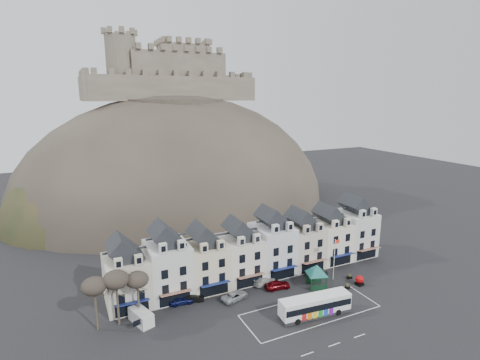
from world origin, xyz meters
The scene contains 21 objects.
ground centered at (0.00, 0.00, 0.00)m, with size 300.00×300.00×0.00m, color black.
coach_bay_markings centered at (2.00, 1.25, 0.00)m, with size 22.00×7.50×0.01m, color silver.
townhouse_terrace centered at (0.15, 15.97, 5.30)m, with size 54.40×9.35×11.80m.
castle_hill centered at (1.25, 68.95, 0.11)m, with size 100.00×76.00×68.00m.
castle centered at (0.51, 75.93, 40.19)m, with size 50.20×22.20×22.00m.
tree_left_far centered at (-29.00, 10.50, 6.90)m, with size 3.61×3.61×8.24m.
tree_left_mid centered at (-26.00, 10.50, 7.24)m, with size 3.78×3.78×8.64m.
tree_left_near centered at (-23.00, 10.50, 6.55)m, with size 3.43×3.43×7.84m.
bus centered at (1.80, -0.05, 1.80)m, with size 11.71×3.71×3.25m.
bus_shelter centered at (7.42, 7.16, 3.29)m, with size 6.40×6.40×4.24m.
red_buoy centered at (14.92, 4.35, 0.93)m, with size 1.47×1.47×1.82m.
flagpole centered at (12.00, 7.97, 4.57)m, with size 1.15×0.23×8.01m.
white_van centered at (-22.94, 9.50, 1.02)m, with size 3.27×4.86×2.04m.
planter_west centered at (12.00, 4.20, 0.48)m, with size 1.08×0.70×1.00m.
planter_east centered at (14.94, 7.00, 0.45)m, with size 1.00×0.65×0.94m.
car_navy centered at (-16.00, 12.00, 0.68)m, with size 1.61×4.01×1.37m, color #0D1243.
car_black centered at (-14.05, 12.00, 0.63)m, with size 1.33×3.82×1.26m, color black.
car_silver centered at (-7.49, 9.50, 0.67)m, with size 2.22×4.74×1.34m, color #A7ABAF.
car_white centered at (-0.40, 12.00, 0.68)m, with size 1.91×4.70×1.36m, color silver.
car_maroon centered at (0.80, 9.50, 0.77)m, with size 1.82×4.51×1.54m, color #53040A.
car_charcoal centered at (10.00, 10.49, 0.71)m, with size 1.51×4.33×1.43m, color black.
Camera 1 is at (-31.08, -42.16, 33.27)m, focal length 28.00 mm.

